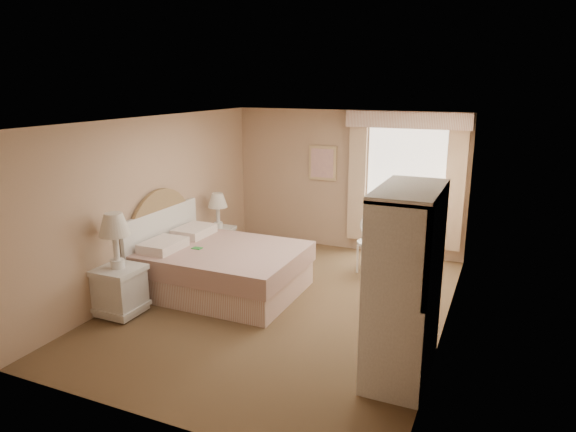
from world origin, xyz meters
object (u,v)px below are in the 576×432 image
at_px(nightstand_near, 119,278).
at_px(round_table, 400,232).
at_px(cafe_chair, 372,237).
at_px(armoire, 405,299).
at_px(nightstand_far, 219,234).
at_px(bed, 216,266).

relative_size(nightstand_near, round_table, 1.76).
height_order(round_table, cafe_chair, cafe_chair).
bearing_deg(cafe_chair, armoire, -72.83).
height_order(cafe_chair, armoire, armoire).
distance_m(nightstand_near, armoire, 3.67).
height_order(nightstand_near, armoire, armoire).
bearing_deg(round_table, nightstand_far, -160.13).
bearing_deg(bed, armoire, -21.17).
bearing_deg(nightstand_near, armoire, 1.22).
distance_m(cafe_chair, armoire, 3.09).
height_order(nightstand_near, cafe_chair, nightstand_near).
bearing_deg(nightstand_far, nightstand_near, -90.00).
xyz_separation_m(bed, cafe_chair, (1.85, 1.75, 0.17)).
height_order(round_table, armoire, armoire).
bearing_deg(cafe_chair, nightstand_near, -134.41).
distance_m(bed, round_table, 3.19).
relative_size(bed, nightstand_near, 1.64).
xyz_separation_m(nightstand_near, round_table, (2.91, 3.53, 0.00)).
height_order(nightstand_near, nightstand_far, nightstand_near).
bearing_deg(nightstand_near, bed, 59.11).
bearing_deg(nightstand_far, armoire, -33.34).
xyz_separation_m(nightstand_near, nightstand_far, (-0.00, 2.48, -0.09)).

